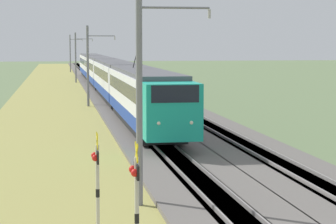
# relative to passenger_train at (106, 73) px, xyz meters

# --- Properties ---
(ballast_main) EXTENTS (240.00, 4.40, 0.30)m
(ballast_main) POSITION_rel_passenger_train_xyz_m (-7.22, 0.00, -2.23)
(ballast_main) COLOR #605B56
(ballast_main) RESTS_ON ground
(ballast_adjacent) EXTENTS (240.00, 4.40, 0.30)m
(ballast_adjacent) POSITION_rel_passenger_train_xyz_m (-7.22, -4.34, -2.23)
(ballast_adjacent) COLOR #605B56
(ballast_adjacent) RESTS_ON ground
(track_main) EXTENTS (240.00, 1.57, 0.45)m
(track_main) POSITION_rel_passenger_train_xyz_m (-7.22, 0.00, -2.22)
(track_main) COLOR #4C4238
(track_main) RESTS_ON ground
(track_adjacent) EXTENTS (240.00, 1.57, 0.45)m
(track_adjacent) POSITION_rel_passenger_train_xyz_m (-7.22, -4.34, -2.22)
(track_adjacent) COLOR #4C4238
(track_adjacent) RESTS_ON ground
(grass_verge) EXTENTS (240.00, 8.36, 0.12)m
(grass_verge) POSITION_rel_passenger_train_xyz_m (-7.22, 5.98, -2.32)
(grass_verge) COLOR #99934C
(grass_verge) RESTS_ON ground
(passenger_train) EXTENTS (84.78, 2.86, 5.08)m
(passenger_train) POSITION_rel_passenger_train_xyz_m (0.00, 0.00, 0.00)
(passenger_train) COLOR #19A88E
(passenger_train) RESTS_ON ground
(crossing_signal_near) EXTENTS (0.70, 0.23, 3.19)m
(crossing_signal_near) POSITION_rel_passenger_train_xyz_m (-56.73, 3.55, -0.44)
(crossing_signal_near) COLOR beige
(crossing_signal_near) RESTS_ON ground
(crossing_signal_aux) EXTENTS (0.70, 0.23, 3.00)m
(crossing_signal_aux) POSITION_rel_passenger_train_xyz_m (-53.39, 4.32, -0.56)
(crossing_signal_aux) COLOR beige
(crossing_signal_aux) RESTS_ON ground
(catenary_mast_near) EXTENTS (0.22, 2.56, 7.71)m
(catenary_mast_near) POSITION_rel_passenger_train_xyz_m (-50.83, 2.65, 1.62)
(catenary_mast_near) COLOR slate
(catenary_mast_near) RESTS_ON ground
(catenary_mast_mid) EXTENTS (0.22, 2.56, 7.22)m
(catenary_mast_mid) POSITION_rel_passenger_train_xyz_m (-14.60, 2.65, 1.36)
(catenary_mast_mid) COLOR slate
(catenary_mast_mid) RESTS_ON ground
(catenary_mast_far) EXTENTS (0.22, 2.56, 7.23)m
(catenary_mast_far) POSITION_rel_passenger_train_xyz_m (21.62, 2.65, 1.37)
(catenary_mast_far) COLOR slate
(catenary_mast_far) RESTS_ON ground
(catenary_mast_distant) EXTENTS (0.22, 2.56, 7.42)m
(catenary_mast_distant) POSITION_rel_passenger_train_xyz_m (57.84, 2.65, 1.47)
(catenary_mast_distant) COLOR slate
(catenary_mast_distant) RESTS_ON ground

